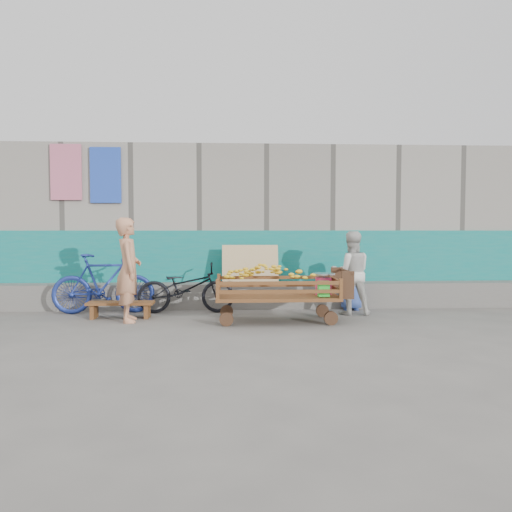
{
  "coord_description": "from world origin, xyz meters",
  "views": [
    {
      "loc": [
        -0.07,
        -6.63,
        1.41
      ],
      "look_at": [
        0.35,
        1.2,
        1.0
      ],
      "focal_mm": 35.0,
      "sensor_mm": 36.0,
      "label": 1
    }
  ],
  "objects": [
    {
      "name": "child",
      "position": [
        2.07,
        1.99,
        0.49
      ],
      "size": [
        0.51,
        0.36,
        0.98
      ],
      "primitive_type": "imported",
      "rotation": [
        0.0,
        0.0,
        3.03
      ],
      "color": "#324B94",
      "rests_on": "ground"
    },
    {
      "name": "bicycle_blue",
      "position": [
        -2.19,
        1.85,
        0.51
      ],
      "size": [
        1.72,
        0.66,
        1.01
      ],
      "primitive_type": "imported",
      "rotation": [
        0.0,
        0.0,
        1.68
      ],
      "color": "navy",
      "rests_on": "ground"
    },
    {
      "name": "vendor_man",
      "position": [
        -1.62,
        1.09,
        0.8
      ],
      "size": [
        0.48,
        0.64,
        1.6
      ],
      "primitive_type": "imported",
      "rotation": [
        0.0,
        0.0,
        1.76
      ],
      "color": "tan",
      "rests_on": "ground"
    },
    {
      "name": "banana_cart",
      "position": [
        0.62,
        0.97,
        0.59
      ],
      "size": [
        2.03,
        0.93,
        0.87
      ],
      "color": "#593518",
      "rests_on": "ground"
    },
    {
      "name": "ground",
      "position": [
        0.0,
        0.0,
        0.0
      ],
      "size": [
        80.0,
        80.0,
        0.0
      ],
      "primitive_type": "plane",
      "color": "#595551",
      "rests_on": "ground"
    },
    {
      "name": "building_wall",
      "position": [
        -0.0,
        4.05,
        1.47
      ],
      "size": [
        12.0,
        3.5,
        3.0
      ],
      "color": "gray",
      "rests_on": "ground"
    },
    {
      "name": "bicycle_dark",
      "position": [
        -0.81,
        1.85,
        0.43
      ],
      "size": [
        1.64,
        0.61,
        0.85
      ],
      "primitive_type": "imported",
      "rotation": [
        0.0,
        0.0,
        1.6
      ],
      "color": "black",
      "rests_on": "ground"
    },
    {
      "name": "bench",
      "position": [
        -1.81,
        1.39,
        0.19
      ],
      "size": [
        1.05,
        0.32,
        0.26
      ],
      "color": "#593518",
      "rests_on": "ground"
    },
    {
      "name": "woman",
      "position": [
        1.96,
        1.56,
        0.69
      ],
      "size": [
        0.7,
        0.55,
        1.39
      ],
      "primitive_type": "imported",
      "rotation": [
        0.0,
        0.0,
        3.1
      ],
      "color": "silver",
      "rests_on": "ground"
    }
  ]
}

